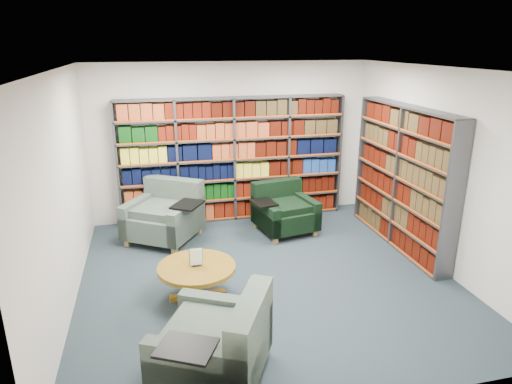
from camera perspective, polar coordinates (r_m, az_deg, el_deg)
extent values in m
cube|color=#1D272F|center=(6.47, 1.26, -10.56)|extent=(5.00, 5.00, 0.01)
cube|color=white|center=(5.68, 1.46, 15.17)|extent=(5.00, 5.00, 0.01)
cube|color=beige|center=(8.29, -3.08, 6.31)|extent=(5.00, 0.01, 2.80)
cube|color=beige|center=(3.72, 11.33, -9.44)|extent=(5.00, 0.01, 2.80)
cube|color=beige|center=(5.83, -23.19, -0.31)|extent=(0.01, 5.00, 2.80)
cube|color=beige|center=(6.97, 21.71, 2.73)|extent=(0.01, 5.00, 2.80)
cube|color=#47494F|center=(8.20, -2.83, 4.03)|extent=(4.00, 0.28, 2.20)
cube|color=silver|center=(8.33, -3.00, 4.24)|extent=(4.00, 0.02, 2.20)
cube|color=#D84C0A|center=(8.08, -2.66, 3.81)|extent=(4.00, 0.01, 2.20)
cube|color=#340901|center=(8.47, -2.74, -2.03)|extent=(3.88, 0.21, 0.29)
cube|color=#9C3F1D|center=(8.35, -2.77, 0.33)|extent=(3.88, 0.21, 0.29)
cube|color=black|center=(8.25, -2.81, 2.76)|extent=(3.88, 0.21, 0.29)
cube|color=gold|center=(8.16, -2.85, 5.24)|extent=(3.88, 0.21, 0.29)
cube|color=#073209|center=(8.09, -2.89, 7.77)|extent=(3.88, 0.21, 0.29)
cube|color=#9C3F1D|center=(8.03, -2.93, 10.35)|extent=(3.88, 0.21, 0.29)
cube|color=#47494F|center=(7.44, 17.82, 1.67)|extent=(0.28, 2.50, 2.20)
cube|color=silver|center=(7.51, 18.67, 1.73)|extent=(0.02, 2.50, 2.20)
cube|color=#D84C0A|center=(7.37, 16.95, 1.61)|extent=(0.02, 2.50, 2.20)
cube|color=#362813|center=(7.74, 17.17, -4.88)|extent=(0.21, 2.38, 0.29)
cube|color=#340901|center=(7.61, 17.42, -2.34)|extent=(0.21, 2.38, 0.29)
cube|color=#340901|center=(7.49, 17.68, 0.29)|extent=(0.21, 2.38, 0.29)
cube|color=#340901|center=(7.39, 17.95, 2.99)|extent=(0.21, 2.38, 0.29)
cube|color=#362813|center=(7.31, 18.23, 5.77)|extent=(0.21, 2.38, 0.29)
cube|color=#340901|center=(7.25, 18.52, 8.59)|extent=(0.21, 2.38, 0.29)
cube|color=#031E3A|center=(7.64, -11.50, -3.74)|extent=(1.42, 1.42, 0.37)
cube|color=#031E3A|center=(7.88, -10.14, -1.19)|extent=(0.99, 0.75, 0.82)
cube|color=#031E3A|center=(7.83, -14.29, -2.68)|extent=(0.69, 0.95, 0.55)
cube|color=#031E3A|center=(7.40, -8.64, -3.54)|extent=(0.69, 0.95, 0.55)
cube|color=black|center=(7.23, -8.56, -1.56)|extent=(0.60, 0.63, 0.03)
cube|color=olive|center=(7.63, -15.76, -6.08)|extent=(0.11, 0.11, 0.11)
cube|color=olive|center=(7.20, -10.16, -7.14)|extent=(0.11, 0.11, 0.11)
cube|color=olive|center=(8.27, -12.45, -3.87)|extent=(0.11, 0.11, 0.11)
cube|color=olive|center=(7.88, -7.17, -4.70)|extent=(0.11, 0.11, 0.11)
cube|color=black|center=(7.83, 3.67, -3.13)|extent=(1.06, 1.06, 0.32)
cube|color=black|center=(8.06, 2.54, -0.98)|extent=(0.92, 0.37, 0.72)
cube|color=black|center=(7.64, 1.16, -3.00)|extent=(0.31, 0.91, 0.48)
cube|color=black|center=(7.98, 6.10, -2.17)|extent=(0.31, 0.91, 0.48)
cube|color=black|center=(7.49, 0.99, -1.33)|extent=(0.42, 0.50, 0.03)
cube|color=olive|center=(7.45, 2.44, -6.01)|extent=(0.08, 0.08, 0.10)
cube|color=olive|center=(7.79, 7.34, -5.05)|extent=(0.08, 0.08, 0.10)
cube|color=olive|center=(8.07, 0.07, -4.05)|extent=(0.08, 0.08, 0.10)
cube|color=olive|center=(8.38, 4.70, -3.25)|extent=(0.08, 0.08, 0.10)
cube|color=#031E3A|center=(4.66, -5.50, -19.19)|extent=(1.32, 1.32, 0.35)
cube|color=#031E3A|center=(4.44, -0.72, -17.77)|extent=(0.65, 0.97, 0.78)
cube|color=#031E3A|center=(4.92, -3.88, -15.59)|extent=(0.94, 0.59, 0.52)
cube|color=#031E3A|center=(4.30, -7.50, -21.44)|extent=(0.94, 0.59, 0.52)
cube|color=black|center=(4.11, -8.70, -18.71)|extent=(0.59, 0.55, 0.03)
cube|color=olive|center=(5.22, -8.26, -17.81)|extent=(0.10, 0.10, 0.11)
cube|color=olive|center=(5.01, 0.80, -19.31)|extent=(0.10, 0.10, 0.11)
cylinder|color=olive|center=(5.81, -7.44, -9.35)|extent=(0.98, 0.98, 0.05)
cylinder|color=olive|center=(5.91, -7.35, -11.22)|extent=(0.13, 0.13, 0.39)
cube|color=olive|center=(6.00, -7.28, -12.66)|extent=(0.71, 0.09, 0.07)
cube|color=olive|center=(6.00, -7.28, -12.66)|extent=(0.09, 0.71, 0.07)
cube|color=black|center=(5.79, -7.45, -9.07)|extent=(0.11, 0.05, 0.01)
cube|color=white|center=(5.74, -7.50, -8.05)|extent=(0.15, 0.01, 0.22)
cube|color=#145926|center=(5.75, -7.51, -8.02)|extent=(0.17, 0.00, 0.23)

